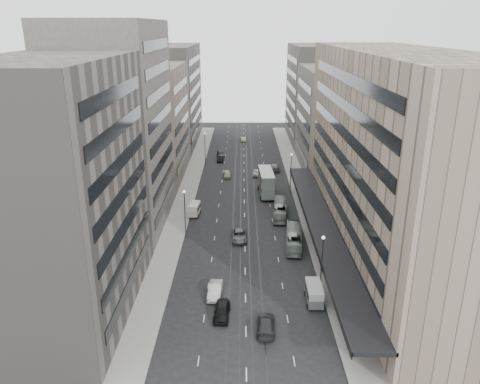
{
  "coord_description": "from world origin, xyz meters",
  "views": [
    {
      "loc": [
        -0.47,
        -58.03,
        32.98
      ],
      "look_at": [
        -0.82,
        18.65,
        5.71
      ],
      "focal_mm": 35.0,
      "sensor_mm": 36.0,
      "label": 1
    }
  ],
  "objects_px": {
    "bus_near": "(294,238)",
    "sedan_0": "(222,311)",
    "sedan_2": "(239,235)",
    "pedestrian": "(344,312)",
    "panel_van": "(195,209)",
    "vw_microbus": "(314,293)",
    "sedan_1": "(215,290)",
    "double_decker": "(266,182)",
    "bus_far": "(280,209)"
  },
  "relations": [
    {
      "from": "sedan_0",
      "to": "pedestrian",
      "type": "relative_size",
      "value": 2.28
    },
    {
      "from": "bus_far",
      "to": "sedan_1",
      "type": "xyz_separation_m",
      "value": [
        -10.46,
        -26.92,
        -0.59
      ]
    },
    {
      "from": "panel_van",
      "to": "sedan_1",
      "type": "height_order",
      "value": "panel_van"
    },
    {
      "from": "panel_van",
      "to": "sedan_2",
      "type": "height_order",
      "value": "panel_van"
    },
    {
      "from": "bus_near",
      "to": "panel_van",
      "type": "distance_m",
      "value": 21.15
    },
    {
      "from": "sedan_0",
      "to": "sedan_2",
      "type": "xyz_separation_m",
      "value": [
        1.95,
        21.52,
        -0.05
      ]
    },
    {
      "from": "pedestrian",
      "to": "panel_van",
      "type": "bearing_deg",
      "value": -87.45
    },
    {
      "from": "bus_near",
      "to": "pedestrian",
      "type": "distance_m",
      "value": 20.3
    },
    {
      "from": "bus_near",
      "to": "pedestrian",
      "type": "bearing_deg",
      "value": 106.38
    },
    {
      "from": "bus_near",
      "to": "sedan_2",
      "type": "bearing_deg",
      "value": -9.11
    },
    {
      "from": "panel_van",
      "to": "sedan_2",
      "type": "relative_size",
      "value": 0.73
    },
    {
      "from": "vw_microbus",
      "to": "sedan_2",
      "type": "distance_m",
      "value": 20.71
    },
    {
      "from": "bus_near",
      "to": "panel_van",
      "type": "bearing_deg",
      "value": -31.21
    },
    {
      "from": "double_decker",
      "to": "sedan_2",
      "type": "bearing_deg",
      "value": -106.53
    },
    {
      "from": "sedan_1",
      "to": "panel_van",
      "type": "bearing_deg",
      "value": 104.02
    },
    {
      "from": "panel_van",
      "to": "sedan_2",
      "type": "distance_m",
      "value": 13.3
    },
    {
      "from": "double_decker",
      "to": "sedan_2",
      "type": "xyz_separation_m",
      "value": [
        -5.4,
        -21.61,
        -2.04
      ]
    },
    {
      "from": "bus_near",
      "to": "sedan_0",
      "type": "bearing_deg",
      "value": 66.7
    },
    {
      "from": "sedan_1",
      "to": "pedestrian",
      "type": "relative_size",
      "value": 2.32
    },
    {
      "from": "bus_far",
      "to": "vw_microbus",
      "type": "relative_size",
      "value": 2.16
    },
    {
      "from": "bus_far",
      "to": "double_decker",
      "type": "distance_m",
      "value": 11.8
    },
    {
      "from": "bus_far",
      "to": "double_decker",
      "type": "bearing_deg",
      "value": -74.21
    },
    {
      "from": "bus_near",
      "to": "bus_far",
      "type": "distance_m",
      "value": 12.4
    },
    {
      "from": "bus_near",
      "to": "bus_far",
      "type": "bearing_deg",
      "value": -78.84
    },
    {
      "from": "double_decker",
      "to": "panel_van",
      "type": "bearing_deg",
      "value": -143.16
    },
    {
      "from": "bus_far",
      "to": "sedan_2",
      "type": "xyz_separation_m",
      "value": [
        -7.45,
        -10.07,
        -0.63
      ]
    },
    {
      "from": "panel_van",
      "to": "sedan_1",
      "type": "xyz_separation_m",
      "value": [
        5.27,
        -27.24,
        -0.51
      ]
    },
    {
      "from": "panel_van",
      "to": "double_decker",
      "type": "bearing_deg",
      "value": 45.14
    },
    {
      "from": "sedan_1",
      "to": "sedan_2",
      "type": "height_order",
      "value": "sedan_1"
    },
    {
      "from": "bus_near",
      "to": "sedan_2",
      "type": "relative_size",
      "value": 1.89
    },
    {
      "from": "vw_microbus",
      "to": "panel_van",
      "type": "relative_size",
      "value": 1.18
    },
    {
      "from": "sedan_0",
      "to": "vw_microbus",
      "type": "bearing_deg",
      "value": 18.8
    },
    {
      "from": "double_decker",
      "to": "sedan_0",
      "type": "height_order",
      "value": "double_decker"
    },
    {
      "from": "panel_van",
      "to": "sedan_0",
      "type": "distance_m",
      "value": 32.54
    },
    {
      "from": "sedan_1",
      "to": "pedestrian",
      "type": "height_order",
      "value": "pedestrian"
    },
    {
      "from": "vw_microbus",
      "to": "sedan_1",
      "type": "xyz_separation_m",
      "value": [
        -12.55,
        1.53,
        -0.58
      ]
    },
    {
      "from": "bus_far",
      "to": "double_decker",
      "type": "relative_size",
      "value": 1.03
    },
    {
      "from": "bus_near",
      "to": "sedan_1",
      "type": "bearing_deg",
      "value": 56.88
    },
    {
      "from": "bus_far",
      "to": "sedan_0",
      "type": "distance_m",
      "value": 32.96
    },
    {
      "from": "double_decker",
      "to": "vw_microbus",
      "type": "relative_size",
      "value": 2.09
    },
    {
      "from": "double_decker",
      "to": "pedestrian",
      "type": "distance_m",
      "value": 44.41
    },
    {
      "from": "sedan_2",
      "to": "pedestrian",
      "type": "bearing_deg",
      "value": -61.99
    },
    {
      "from": "double_decker",
      "to": "bus_far",
      "type": "bearing_deg",
      "value": -82.41
    },
    {
      "from": "vw_microbus",
      "to": "sedan_2",
      "type": "relative_size",
      "value": 0.86
    },
    {
      "from": "bus_near",
      "to": "pedestrian",
      "type": "xyz_separation_m",
      "value": [
        3.81,
        -19.94,
        -0.22
      ]
    },
    {
      "from": "sedan_2",
      "to": "pedestrian",
      "type": "xyz_separation_m",
      "value": [
        12.47,
        -22.2,
        0.43
      ]
    },
    {
      "from": "pedestrian",
      "to": "bus_near",
      "type": "bearing_deg",
      "value": -109.12
    },
    {
      "from": "bus_near",
      "to": "sedan_0",
      "type": "xyz_separation_m",
      "value": [
        -10.61,
        -19.25,
        -0.6
      ]
    },
    {
      "from": "panel_van",
      "to": "pedestrian",
      "type": "relative_size",
      "value": 1.91
    },
    {
      "from": "sedan_1",
      "to": "vw_microbus",
      "type": "bearing_deg",
      "value": -3.88
    }
  ]
}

